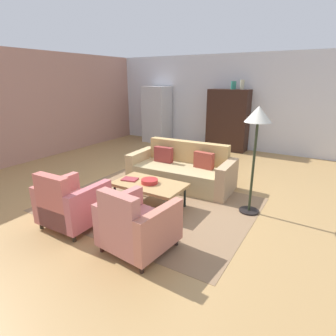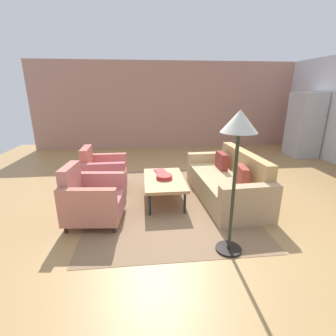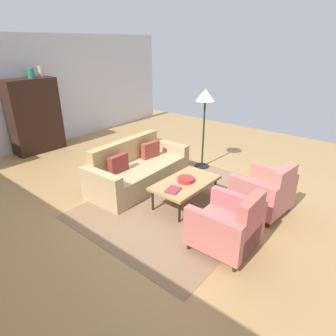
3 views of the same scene
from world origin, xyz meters
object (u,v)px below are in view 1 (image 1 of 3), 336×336
at_px(fruit_bowl, 150,181).
at_px(armchair_right, 135,227).
at_px(cabinet, 228,120).
at_px(coffee_table, 150,185).
at_px(couch, 182,171).
at_px(book_stack, 130,179).
at_px(floor_lamp, 257,125).
at_px(armchair_left, 70,205).
at_px(refrigerator, 157,115).
at_px(vase_tall, 234,85).
at_px(vase_round, 242,85).

bearing_deg(fruit_bowl, armchair_right, -63.12).
height_order(fruit_bowl, cabinet, cabinet).
height_order(coffee_table, fruit_bowl, fruit_bowl).
bearing_deg(couch, book_stack, 69.91).
bearing_deg(floor_lamp, book_stack, -159.84).
bearing_deg(cabinet, armchair_left, -93.55).
xyz_separation_m(armchair_right, floor_lamp, (0.93, 1.83, 1.10)).
distance_m(fruit_bowl, refrigerator, 5.19).
distance_m(couch, fruit_bowl, 1.20).
xyz_separation_m(fruit_bowl, cabinet, (-0.25, 4.50, 0.45)).
xyz_separation_m(armchair_right, fruit_bowl, (-0.59, 1.17, 0.11)).
xyz_separation_m(armchair_left, floor_lamp, (2.13, 1.83, 1.10)).
xyz_separation_m(armchair_right, vase_tall, (-0.74, 5.66, 1.57)).
bearing_deg(vase_tall, refrigerator, -177.78).
height_order(armchair_right, cabinet, cabinet).
bearing_deg(couch, cabinet, -88.52).
bearing_deg(floor_lamp, armchair_right, -117.06).
bearing_deg(armchair_left, armchair_right, -1.31).
distance_m(fruit_bowl, vase_tall, 4.72).
relative_size(armchair_right, vase_tall, 3.92).
xyz_separation_m(cabinet, vase_round, (0.35, -0.00, 1.03)).
bearing_deg(vase_round, book_stack, -96.18).
distance_m(armchair_left, floor_lamp, 3.01).
bearing_deg(floor_lamp, armchair_left, -139.29).
relative_size(fruit_bowl, refrigerator, 0.15).
bearing_deg(armchair_left, cabinet, 85.13).
xyz_separation_m(couch, refrigerator, (-2.72, 3.20, 0.64)).
relative_size(refrigerator, floor_lamp, 1.08).
distance_m(couch, book_stack, 1.29).
height_order(couch, armchair_right, armchair_right).
bearing_deg(couch, fruit_bowl, 87.60).
relative_size(couch, armchair_left, 2.43).
xyz_separation_m(cabinet, vase_tall, (0.10, -0.00, 1.01)).
height_order(book_stack, floor_lamp, floor_lamp).
distance_m(armchair_right, book_stack, 1.50).
xyz_separation_m(coffee_table, cabinet, (-0.25, 4.50, 0.52)).
relative_size(armchair_left, armchair_right, 1.00).
height_order(armchair_left, cabinet, cabinet).
distance_m(armchair_left, fruit_bowl, 1.32).
distance_m(armchair_left, armchair_right, 1.19).
height_order(couch, floor_lamp, floor_lamp).
height_order(book_stack, cabinet, cabinet).
bearing_deg(book_stack, fruit_bowl, 5.83).
distance_m(coffee_table, vase_round, 4.75).
bearing_deg(armchair_left, floor_lamp, 39.39).
bearing_deg(vase_round, fruit_bowl, -91.28).
bearing_deg(book_stack, vase_round, 83.82).
xyz_separation_m(coffee_table, floor_lamp, (1.53, 0.66, 1.06)).
bearing_deg(vase_tall, fruit_bowl, -88.09).
distance_m(book_stack, floor_lamp, 2.28).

